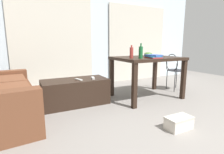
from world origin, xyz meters
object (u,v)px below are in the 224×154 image
Objects in this scene: bottle_near at (141,52)px; shoebox at (179,123)px; tv_remote_secondary at (79,79)px; book_stack at (153,56)px; coffee_table at (75,92)px; craft_table at (147,63)px; bottle_far at (131,53)px; wire_chair at (174,68)px; tv_remote_primary at (93,78)px; tv_remote_on_table at (131,56)px; bowl at (148,54)px.

shoebox is at bearing -98.11° from bottle_near.
tv_remote_secondary is at bearing 121.17° from shoebox.
book_stack is 1.90× the size of tv_remote_secondary.
book_stack is at bearing -19.65° from coffee_table.
bottle_far is (-0.42, -0.10, 0.20)m from craft_table.
craft_table is 1.43m from shoebox.
craft_table is at bearing -26.75° from tv_remote_secondary.
tv_remote_secondary is (-1.28, 0.15, -0.23)m from craft_table.
craft_table is 0.48m from bottle_far.
book_stack is at bearing 67.78° from shoebox.
wire_chair reaches higher than craft_table.
tv_remote_primary is at bearing 179.83° from wire_chair.
tv_remote_primary is 1.06× the size of tv_remote_secondary.
tv_remote_on_table is (1.08, -0.03, 0.57)m from coffee_table.
wire_chair reaches higher than shoebox.
shoebox is at bearing -91.81° from bottle_far.
coffee_table is 3.29× the size of shoebox.
tv_remote_primary is at bearing 157.93° from bottle_far.
bowl is 0.98× the size of tv_remote_secondary.
bowl is at bearing 174.68° from wire_chair.
tv_remote_on_table is (0.07, 0.41, -0.09)m from bottle_near.
craft_table is at bearing 34.82° from bottle_near.
tv_remote_on_table is (-0.19, 0.42, -0.02)m from book_stack.
wire_chair is at bearing 45.99° from shoebox.
book_stack is (1.27, -0.45, 0.59)m from coffee_table.
tv_remote_primary is at bearing 158.83° from book_stack.
wire_chair is 2.46× the size of shoebox.
bottle_far is at bearing -166.48° from craft_table.
bowl reaches higher than coffee_table.
bowl is 0.42m from tv_remote_on_table.
tv_remote_on_table reaches higher than craft_table.
tv_remote_primary reaches higher than tv_remote_secondary.
coffee_table is 0.91× the size of craft_table.
shoebox is at bearing -54.32° from tv_remote_primary.
shoebox is (-0.14, -1.00, -0.80)m from bottle_near.
tv_remote_secondary is (-1.04, -0.04, -0.35)m from tv_remote_on_table.
bottle_far is 1.39× the size of bowl.
wire_chair is 3.21× the size of bottle_near.
tv_remote_secondary reaches higher than coffee_table.
bottle_far is 1.28× the size of tv_remote_primary.
book_stack is (0.37, -0.13, -0.07)m from bottle_far.
wire_chair is at bearing 9.30° from craft_table.
bottle_near is (-1.17, -0.36, 0.37)m from wire_chair.
bottle_near is 1.55× the size of tv_remote_secondary.
bottle_near reaches higher than tv_remote_primary.
tv_remote_on_table is 0.86m from tv_remote_primary.
bottle_far reaches higher than shoebox.
bottle_near reaches higher than bowl.
tv_remote_primary is (-1.03, 0.15, -0.23)m from craft_table.
bottle_near reaches higher than bottle_far.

